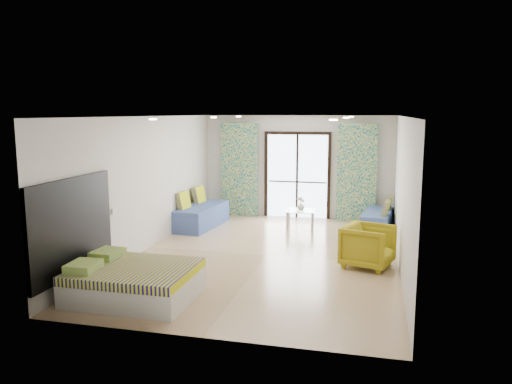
% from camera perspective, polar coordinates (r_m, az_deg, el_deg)
% --- Properties ---
extents(floor, '(5.00, 7.50, 0.01)m').
position_cam_1_polar(floor, '(9.89, 1.27, -7.22)').
color(floor, tan).
rests_on(floor, ground).
extents(ceiling, '(5.00, 7.50, 0.01)m').
position_cam_1_polar(ceiling, '(9.49, 1.33, 8.63)').
color(ceiling, silver).
rests_on(ceiling, ground).
extents(wall_back, '(5.00, 0.01, 2.70)m').
position_cam_1_polar(wall_back, '(13.25, 4.76, 2.88)').
color(wall_back, silver).
rests_on(wall_back, ground).
extents(wall_front, '(5.00, 0.01, 2.70)m').
position_cam_1_polar(wall_front, '(6.05, -6.31, -4.61)').
color(wall_front, silver).
rests_on(wall_front, ground).
extents(wall_left, '(0.01, 7.50, 2.70)m').
position_cam_1_polar(wall_left, '(10.41, -12.27, 1.01)').
color(wall_left, silver).
rests_on(wall_left, ground).
extents(wall_right, '(0.01, 7.50, 2.70)m').
position_cam_1_polar(wall_right, '(9.39, 16.37, -0.01)').
color(wall_right, silver).
rests_on(wall_right, ground).
extents(balcony_door, '(1.76, 0.08, 2.28)m').
position_cam_1_polar(balcony_door, '(13.24, 4.73, 2.48)').
color(balcony_door, black).
rests_on(balcony_door, floor).
extents(balcony_rail, '(1.52, 0.03, 0.04)m').
position_cam_1_polar(balcony_rail, '(13.28, 4.72, 1.16)').
color(balcony_rail, '#595451').
rests_on(balcony_rail, balcony_door).
extents(curtain_left, '(1.00, 0.10, 2.50)m').
position_cam_1_polar(curtain_left, '(13.41, -1.93, 2.56)').
color(curtain_left, silver).
rests_on(curtain_left, floor).
extents(curtain_right, '(1.00, 0.10, 2.50)m').
position_cam_1_polar(curtain_right, '(12.94, 11.43, 2.14)').
color(curtain_right, silver).
rests_on(curtain_right, floor).
extents(downlight_a, '(0.12, 0.12, 0.02)m').
position_cam_1_polar(downlight_a, '(8.03, -11.70, 8.15)').
color(downlight_a, '#FFE0B2').
rests_on(downlight_a, ceiling).
extents(downlight_b, '(0.12, 0.12, 0.02)m').
position_cam_1_polar(downlight_b, '(7.30, 8.83, 8.15)').
color(downlight_b, '#FFE0B2').
rests_on(downlight_b, ceiling).
extents(downlight_c, '(0.12, 0.12, 0.02)m').
position_cam_1_polar(downlight_c, '(10.83, -4.87, 8.50)').
color(downlight_c, '#FFE0B2').
rests_on(downlight_c, ceiling).
extents(downlight_d, '(0.12, 0.12, 0.02)m').
position_cam_1_polar(downlight_d, '(10.29, 10.26, 8.36)').
color(downlight_d, '#FFE0B2').
rests_on(downlight_d, ceiling).
extents(downlight_e, '(0.12, 0.12, 0.02)m').
position_cam_1_polar(downlight_e, '(12.74, -2.00, 8.61)').
color(downlight_e, '#FFE0B2').
rests_on(downlight_e, ceiling).
extents(downlight_f, '(0.12, 0.12, 0.02)m').
position_cam_1_polar(downlight_f, '(12.29, 10.83, 8.44)').
color(downlight_f, '#FFE0B2').
rests_on(downlight_f, ceiling).
extents(headboard, '(0.06, 2.10, 1.50)m').
position_cam_1_polar(headboard, '(8.14, -20.23, -3.73)').
color(headboard, black).
rests_on(headboard, floor).
extents(switch_plate, '(0.02, 0.10, 0.10)m').
position_cam_1_polar(switch_plate, '(9.18, -15.97, -2.10)').
color(switch_plate, silver).
rests_on(switch_plate, wall_left).
extents(bed, '(1.77, 1.45, 0.61)m').
position_cam_1_polar(bed, '(7.86, -13.82, -9.90)').
color(bed, silver).
rests_on(bed, floor).
extents(daybed_left, '(0.89, 1.94, 0.93)m').
position_cam_1_polar(daybed_left, '(12.30, -6.35, -2.63)').
color(daybed_left, '#3E5594').
rests_on(daybed_left, floor).
extents(daybed_right, '(0.81, 1.65, 0.79)m').
position_cam_1_polar(daybed_right, '(12.26, 13.76, -3.09)').
color(daybed_right, '#3E5594').
rests_on(daybed_right, floor).
extents(coffee_table, '(0.74, 0.74, 0.78)m').
position_cam_1_polar(coffee_table, '(12.09, 5.09, -2.29)').
color(coffee_table, silver).
rests_on(coffee_table, floor).
extents(vase, '(0.21, 0.22, 0.18)m').
position_cam_1_polar(vase, '(12.08, 5.14, -1.62)').
color(vase, white).
rests_on(vase, coffee_table).
extents(armchair, '(0.98, 1.02, 0.85)m').
position_cam_1_polar(armchair, '(9.28, 12.70, -5.82)').
color(armchair, '#9D8D14').
rests_on(armchair, floor).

